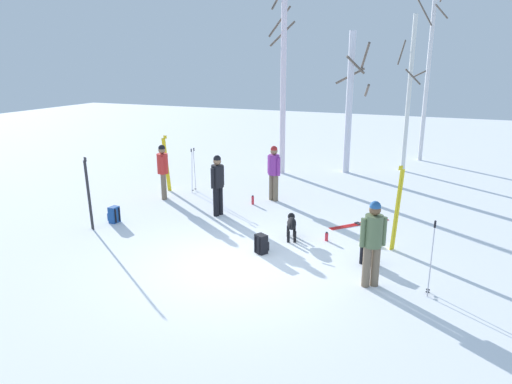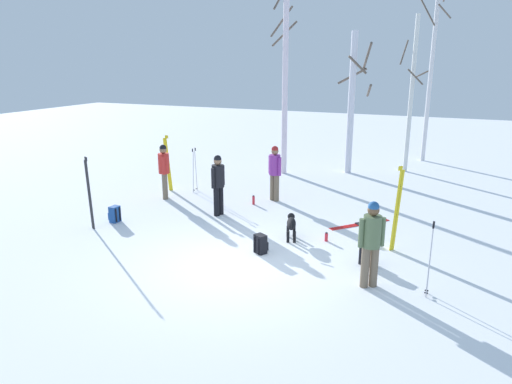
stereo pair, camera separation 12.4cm
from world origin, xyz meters
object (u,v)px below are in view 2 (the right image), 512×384
at_px(person_1, 218,181).
at_px(person_2, 275,170).
at_px(person_0, 164,168).
at_px(backpack_2, 261,244).
at_px(person_3, 371,239).
at_px(ski_pair_planted_0, 89,193).
at_px(ski_pair_planted_1, 168,163).
at_px(water_bottle_1, 254,200).
at_px(backpack_1, 115,214).
at_px(birch_tree_3, 432,65).
at_px(birch_tree_0, 285,62).
at_px(dog, 291,224).
at_px(birch_tree_1, 352,101).
at_px(ski_poles_1, 430,257).
at_px(ski_pair_planted_2, 397,209).
at_px(ski_poles_0, 195,169).
at_px(birch_tree_2, 411,94).
at_px(backpack_0, 367,255).
at_px(ski_pair_lying_0, 360,224).
at_px(water_bottle_0, 326,237).

distance_m(person_1, person_2, 2.16).
relative_size(person_0, backpack_2, 3.90).
relative_size(person_3, ski_pair_planted_0, 0.91).
relative_size(ski_pair_planted_1, water_bottle_1, 6.71).
height_order(backpack_1, birch_tree_3, birch_tree_3).
height_order(ski_pair_planted_0, birch_tree_0, birch_tree_0).
relative_size(person_2, dog, 2.00).
bearing_deg(birch_tree_1, dog, -88.09).
height_order(person_2, backpack_2, person_2).
bearing_deg(backpack_2, person_3, -14.96).
distance_m(ski_poles_1, backpack_1, 8.11).
bearing_deg(ski_poles_1, ski_pair_planted_2, 113.01).
bearing_deg(person_3, ski_pair_planted_2, 84.18).
relative_size(person_2, person_3, 1.00).
relative_size(dog, ski_poles_0, 0.59).
bearing_deg(birch_tree_0, person_2, -74.39).
bearing_deg(dog, ski_poles_0, 147.16).
distance_m(ski_pair_planted_0, ski_poles_1, 8.25).
height_order(ski_poles_0, birch_tree_0, birch_tree_0).
xyz_separation_m(birch_tree_1, birch_tree_3, (2.46, 3.49, 1.30)).
relative_size(ski_pair_planted_2, birch_tree_3, 0.25).
bearing_deg(birch_tree_2, backpack_0, -88.53).
xyz_separation_m(ski_poles_0, ski_poles_1, (7.58, -4.50, -0.01)).
height_order(ski_poles_0, birch_tree_1, birch_tree_1).
distance_m(person_3, birch_tree_2, 10.57).
height_order(person_0, ski_poles_0, person_0).
distance_m(backpack_2, water_bottle_1, 3.71).
bearing_deg(backpack_0, ski_poles_1, -36.21).
height_order(ski_pair_lying_0, birch_tree_1, birch_tree_1).
bearing_deg(backpack_1, birch_tree_2, 54.97).
bearing_deg(person_2, water_bottle_0, -48.52).
height_order(person_3, dog, person_3).
height_order(ski_pair_planted_2, ski_pair_lying_0, ski_pair_planted_2).
xyz_separation_m(water_bottle_0, birch_tree_3, (1.38, 10.82, 3.92)).
relative_size(ski_pair_lying_0, birch_tree_3, 0.19).
distance_m(person_0, backpack_0, 7.24).
bearing_deg(ski_pair_planted_1, ski_poles_0, 13.80).
bearing_deg(birch_tree_3, water_bottle_0, -97.28).
bearing_deg(person_3, water_bottle_1, 136.08).
xyz_separation_m(person_3, backpack_0, (-0.22, 1.00, -0.77)).
bearing_deg(birch_tree_0, ski_poles_0, -115.91).
xyz_separation_m(ski_pair_planted_0, backpack_0, (6.96, 0.56, -0.73)).
distance_m(person_2, ski_pair_planted_0, 5.44).
xyz_separation_m(person_0, water_bottle_1, (2.81, 0.51, -0.85)).
bearing_deg(backpack_1, ski_pair_lying_0, 21.29).
distance_m(ski_pair_planted_2, ski_poles_0, 7.18).
distance_m(birch_tree_0, birch_tree_2, 4.92).
distance_m(person_1, water_bottle_1, 1.63).
bearing_deg(backpack_0, ski_pair_planted_0, -175.43).
bearing_deg(birch_tree_1, ski_pair_planted_0, -118.16).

